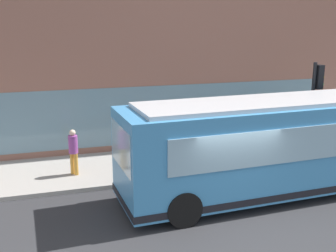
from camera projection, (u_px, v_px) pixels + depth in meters
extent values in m
plane|color=#2D2D30|center=(227.00, 211.00, 12.20)|extent=(120.00, 120.00, 0.00)
cube|color=#9E9991|center=(179.00, 161.00, 16.30)|extent=(3.67, 40.00, 0.15)
cube|color=#8C5B4C|center=(137.00, 3.00, 21.07)|extent=(9.88, 20.47, 12.60)
cube|color=slate|center=(165.00, 113.00, 17.67)|extent=(0.12, 14.33, 2.40)
cube|color=#3F8CC6|center=(277.00, 145.00, 13.13)|extent=(2.91, 10.09, 2.70)
cube|color=silver|center=(280.00, 101.00, 12.78)|extent=(2.49, 9.08, 0.12)
cube|color=#8CB2C6|center=(122.00, 147.00, 11.40)|extent=(2.20, 0.17, 1.20)
cube|color=#8CB2C6|center=(256.00, 124.00, 14.19)|extent=(0.39, 8.20, 1.00)
cube|color=#8CB2C6|center=(303.00, 144.00, 11.87)|extent=(0.39, 8.20, 1.00)
cube|color=black|center=(275.00, 180.00, 13.41)|extent=(2.95, 10.14, 0.20)
cylinder|color=black|center=(157.00, 179.00, 13.28)|extent=(0.34, 1.01, 1.00)
cylinder|color=black|center=(184.00, 209.00, 11.18)|extent=(0.34, 1.01, 1.00)
cylinder|color=black|center=(336.00, 156.00, 15.54)|extent=(0.34, 1.01, 1.00)
cylinder|color=black|center=(311.00, 112.00, 15.84)|extent=(0.14, 0.14, 3.77)
cube|color=black|center=(319.00, 77.00, 15.57)|extent=(0.32, 0.24, 0.90)
sphere|color=red|center=(322.00, 69.00, 15.54)|extent=(0.20, 0.20, 0.20)
sphere|color=yellow|center=(322.00, 77.00, 15.61)|extent=(0.20, 0.20, 0.20)
sphere|color=green|center=(321.00, 84.00, 15.68)|extent=(0.20, 0.20, 0.20)
cylinder|color=red|center=(224.00, 140.00, 17.97)|extent=(0.24, 0.24, 0.55)
sphere|color=red|center=(224.00, 132.00, 17.88)|extent=(0.22, 0.22, 0.22)
cylinder|color=red|center=(228.00, 139.00, 18.01)|extent=(0.10, 0.12, 0.10)
cylinder|color=red|center=(222.00, 138.00, 18.11)|extent=(0.12, 0.10, 0.10)
cylinder|color=gold|center=(72.00, 163.00, 14.65)|extent=(0.14, 0.14, 0.79)
cylinder|color=gold|center=(76.00, 164.00, 14.56)|extent=(0.14, 0.14, 0.79)
cylinder|color=#8C3F8C|center=(73.00, 144.00, 14.44)|extent=(0.32, 0.32, 0.62)
sphere|color=beige|center=(72.00, 133.00, 14.34)|extent=(0.21, 0.21, 0.21)
cylinder|color=#B23338|center=(179.00, 158.00, 15.11)|extent=(0.14, 0.14, 0.83)
cylinder|color=#B23338|center=(183.00, 159.00, 15.01)|extent=(0.14, 0.14, 0.83)
cylinder|color=#8C3F8C|center=(181.00, 139.00, 14.88)|extent=(0.32, 0.32, 0.66)
sphere|color=beige|center=(181.00, 127.00, 14.77)|extent=(0.22, 0.22, 0.22)
cylinder|color=#3359A5|center=(336.00, 143.00, 16.99)|extent=(0.14, 0.14, 0.83)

